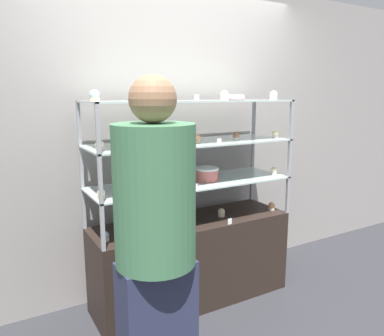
# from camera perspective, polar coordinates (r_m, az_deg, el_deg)

# --- Properties ---
(ground_plane) EXTENTS (20.00, 20.00, 0.00)m
(ground_plane) POSITION_cam_1_polar(r_m,az_deg,el_deg) (3.28, 0.00, -19.24)
(ground_plane) COLOR #2D2D33
(back_wall) EXTENTS (8.00, 0.05, 2.60)m
(back_wall) POSITION_cam_1_polar(r_m,az_deg,el_deg) (3.20, -3.53, 4.68)
(back_wall) COLOR gray
(back_wall) RESTS_ON ground_plane
(display_base) EXTENTS (1.59, 0.50, 0.68)m
(display_base) POSITION_cam_1_polar(r_m,az_deg,el_deg) (3.12, 0.00, -13.85)
(display_base) COLOR black
(display_base) RESTS_ON ground_plane
(display_riser_lower) EXTENTS (1.59, 0.50, 0.31)m
(display_riser_lower) POSITION_cam_1_polar(r_m,az_deg,el_deg) (2.91, 0.00, -2.43)
(display_riser_lower) COLOR #99999E
(display_riser_lower) RESTS_ON display_base
(display_riser_middle) EXTENTS (1.59, 0.50, 0.31)m
(display_riser_middle) POSITION_cam_1_polar(r_m,az_deg,el_deg) (2.85, 0.00, 3.67)
(display_riser_middle) COLOR #99999E
(display_riser_middle) RESTS_ON display_riser_lower
(display_riser_upper) EXTENTS (1.59, 0.50, 0.31)m
(display_riser_upper) POSITION_cam_1_polar(r_m,az_deg,el_deg) (2.83, 0.00, 9.95)
(display_riser_upper) COLOR #99999E
(display_riser_upper) RESTS_ON display_riser_middle
(layer_cake_centerpiece) EXTENTS (0.19, 0.19, 0.10)m
(layer_cake_centerpiece) POSITION_cam_1_polar(r_m,az_deg,el_deg) (2.94, 2.23, -0.92)
(layer_cake_centerpiece) COLOR #C66660
(layer_cake_centerpiece) RESTS_ON display_riser_lower
(sheet_cake_frosted) EXTENTS (0.21, 0.12, 0.07)m
(sheet_cake_frosted) POSITION_cam_1_polar(r_m,az_deg,el_deg) (2.83, -8.24, -8.50)
(sheet_cake_frosted) COLOR beige
(sheet_cake_frosted) RESTS_ON display_base
(cupcake_0) EXTENTS (0.06, 0.06, 0.07)m
(cupcake_0) POSITION_cam_1_polar(r_m,az_deg,el_deg) (2.65, -13.14, -10.13)
(cupcake_0) COLOR white
(cupcake_0) RESTS_ON display_base
(cupcake_1) EXTENTS (0.06, 0.06, 0.07)m
(cupcake_1) POSITION_cam_1_polar(r_m,az_deg,el_deg) (2.79, -3.35, -8.73)
(cupcake_1) COLOR #CCB28C
(cupcake_1) RESTS_ON display_base
(cupcake_2) EXTENTS (0.06, 0.06, 0.07)m
(cupcake_2) POSITION_cam_1_polar(r_m,az_deg,el_deg) (3.08, 4.50, -6.80)
(cupcake_2) COLOR beige
(cupcake_2) RESTS_ON display_base
(cupcake_3) EXTENTS (0.06, 0.06, 0.07)m
(cupcake_3) POSITION_cam_1_polar(r_m,az_deg,el_deg) (3.31, 12.01, -5.74)
(cupcake_3) COLOR beige
(cupcake_3) RESTS_ON display_base
(price_tag_0) EXTENTS (0.04, 0.00, 0.04)m
(price_tag_0) POSITION_cam_1_polar(r_m,az_deg,el_deg) (2.91, 5.78, -8.10)
(price_tag_0) COLOR white
(price_tag_0) RESTS_ON display_base
(cupcake_4) EXTENTS (0.05, 0.05, 0.07)m
(cupcake_4) POSITION_cam_1_polar(r_m,az_deg,el_deg) (2.49, -13.67, -3.91)
(cupcake_4) COLOR #CCB28C
(cupcake_4) RESTS_ON display_riser_lower
(cupcake_5) EXTENTS (0.05, 0.05, 0.07)m
(cupcake_5) POSITION_cam_1_polar(r_m,az_deg,el_deg) (2.72, -3.91, -2.35)
(cupcake_5) COLOR #CCB28C
(cupcake_5) RESTS_ON display_riser_lower
(cupcake_6) EXTENTS (0.05, 0.05, 0.07)m
(cupcake_6) POSITION_cam_1_polar(r_m,az_deg,el_deg) (3.23, 12.36, -0.44)
(cupcake_6) COLOR white
(cupcake_6) RESTS_ON display_riser_lower
(price_tag_1) EXTENTS (0.04, 0.00, 0.04)m
(price_tag_1) POSITION_cam_1_polar(r_m,az_deg,el_deg) (2.66, 0.50, -2.88)
(price_tag_1) COLOR white
(price_tag_1) RESTS_ON display_riser_lower
(cupcake_7) EXTENTS (0.06, 0.06, 0.07)m
(cupcake_7) POSITION_cam_1_polar(r_m,az_deg,el_deg) (2.49, -13.87, 3.35)
(cupcake_7) COLOR beige
(cupcake_7) RESTS_ON display_riser_middle
(cupcake_8) EXTENTS (0.06, 0.06, 0.07)m
(cupcake_8) POSITION_cam_1_polar(r_m,az_deg,el_deg) (2.63, -6.63, 4.00)
(cupcake_8) COLOR #CCB28C
(cupcake_8) RESTS_ON display_riser_middle
(cupcake_9) EXTENTS (0.06, 0.06, 0.07)m
(cupcake_9) POSITION_cam_1_polar(r_m,az_deg,el_deg) (2.78, 0.76, 4.45)
(cupcake_9) COLOR #CCB28C
(cupcake_9) RESTS_ON display_riser_middle
(cupcake_10) EXTENTS (0.06, 0.06, 0.07)m
(cupcake_10) POSITION_cam_1_polar(r_m,az_deg,el_deg) (2.98, 6.74, 4.84)
(cupcake_10) COLOR white
(cupcake_10) RESTS_ON display_riser_middle
(cupcake_11) EXTENTS (0.06, 0.06, 0.07)m
(cupcake_11) POSITION_cam_1_polar(r_m,az_deg,el_deg) (3.20, 12.62, 5.08)
(cupcake_11) COLOR beige
(cupcake_11) RESTS_ON display_riser_middle
(price_tag_2) EXTENTS (0.04, 0.00, 0.04)m
(price_tag_2) POSITION_cam_1_polar(r_m,az_deg,el_deg) (2.71, 4.17, 4.06)
(price_tag_2) COLOR white
(price_tag_2) RESTS_ON display_riser_middle
(cupcake_12) EXTENTS (0.06, 0.06, 0.07)m
(cupcake_12) POSITION_cam_1_polar(r_m,az_deg,el_deg) (2.48, -14.64, 10.60)
(cupcake_12) COLOR #CCB28C
(cupcake_12) RESTS_ON display_riser_upper
(cupcake_13) EXTENTS (0.06, 0.06, 0.07)m
(cupcake_13) POSITION_cam_1_polar(r_m,az_deg,el_deg) (2.64, -4.01, 10.93)
(cupcake_13) COLOR beige
(cupcake_13) RESTS_ON display_riser_upper
(cupcake_14) EXTENTS (0.06, 0.06, 0.07)m
(cupcake_14) POSITION_cam_1_polar(r_m,az_deg,el_deg) (2.90, 4.98, 10.93)
(cupcake_14) COLOR white
(cupcake_14) RESTS_ON display_riser_upper
(cupcake_15) EXTENTS (0.06, 0.06, 0.07)m
(cupcake_15) POSITION_cam_1_polar(r_m,az_deg,el_deg) (3.21, 12.33, 10.74)
(cupcake_15) COLOR white
(cupcake_15) RESTS_ON display_riser_upper
(price_tag_3) EXTENTS (0.04, 0.00, 0.04)m
(price_tag_3) POSITION_cam_1_polar(r_m,az_deg,el_deg) (2.59, 0.73, 10.69)
(price_tag_3) COLOR white
(price_tag_3) RESTS_ON display_riser_upper
(donut_glazed) EXTENTS (0.14, 0.14, 0.04)m
(donut_glazed) POSITION_cam_1_polar(r_m,az_deg,el_deg) (2.99, 6.71, 10.64)
(donut_glazed) COLOR #EFB2BC
(donut_glazed) RESTS_ON display_riser_upper
(customer_figure) EXTENTS (0.41, 0.41, 1.75)m
(customer_figure) POSITION_cam_1_polar(r_m,az_deg,el_deg) (1.93, -5.59, -10.81)
(customer_figure) COLOR #282D47
(customer_figure) RESTS_ON ground_plane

